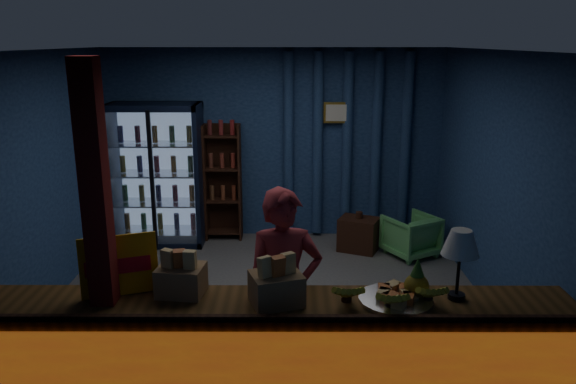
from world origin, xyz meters
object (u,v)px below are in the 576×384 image
object	(u,v)px
pastry_tray	(396,298)
green_chair	(411,235)
shopkeeper	(284,291)
table_lamp	(461,245)

from	to	relation	value
pastry_tray	green_chair	bearing A→B (deg)	75.85
shopkeeper	table_lamp	distance (m)	1.37
shopkeeper	green_chair	distance (m)	3.28
green_chair	shopkeeper	bearing A→B (deg)	30.80
pastry_tray	table_lamp	xyz separation A→B (m)	(0.43, 0.04, 0.37)
shopkeeper	green_chair	world-z (taller)	shopkeeper
shopkeeper	table_lamp	world-z (taller)	shopkeeper
pastry_tray	shopkeeper	bearing A→B (deg)	150.46
shopkeeper	table_lamp	xyz separation A→B (m)	(1.21, -0.40, 0.53)
green_chair	table_lamp	bearing A→B (deg)	53.40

